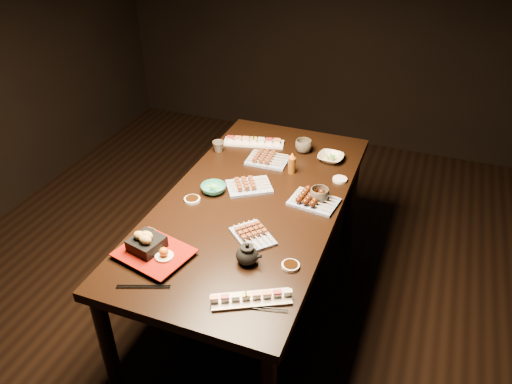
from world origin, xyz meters
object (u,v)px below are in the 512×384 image
yakitori_plate_right (253,233)px  teacup_far_right (303,146)px  teacup_far_left (218,146)px  condiment_bottle (292,163)px  edamame_bowl_green (213,189)px  sushi_platter_far (254,141)px  yakitori_plate_left (268,157)px  sushi_platter_near (251,297)px  tempura_tray (153,246)px  yakitori_plate_center (249,183)px  teacup_near_left (149,239)px  dining_table (253,255)px  teacup_mid_right (319,195)px  edamame_bowl_cream (331,158)px  teapot (247,253)px

yakitori_plate_right → teacup_far_right: bearing=132.5°
teacup_far_left → condiment_bottle: 0.50m
edamame_bowl_green → sushi_platter_far: bearing=89.7°
edamame_bowl_green → yakitori_plate_left: bearing=68.8°
sushi_platter_near → tempura_tray: size_ratio=1.04×
yakitori_plate_center → tempura_tray: 0.71m
edamame_bowl_green → teacup_near_left: bearing=-99.7°
dining_table → edamame_bowl_green: edamame_bowl_green is taller
yakitori_plate_left → teacup_mid_right: (0.39, -0.30, 0.01)m
yakitori_plate_left → edamame_bowl_cream: (0.35, 0.14, -0.01)m
condiment_bottle → tempura_tray: bearing=-111.3°
yakitori_plate_right → condiment_bottle: (-0.01, 0.63, 0.04)m
sushi_platter_far → teacup_far_right: (0.32, 0.01, 0.02)m
yakitori_plate_left → condiment_bottle: size_ratio=1.84×
yakitori_plate_right → teacup_near_left: size_ratio=2.63×
teacup_mid_right → teapot: (-0.18, -0.58, 0.01)m
dining_table → teacup_far_left: (-0.39, 0.42, 0.41)m
yakitori_plate_right → teapot: size_ratio=1.75×
teapot → dining_table: bearing=109.2°
sushi_platter_far → dining_table: bearing=97.4°
yakitori_plate_center → teacup_near_left: size_ratio=2.94×
sushi_platter_near → edamame_bowl_green: (-0.48, 0.67, 0.00)m
sushi_platter_far → tempura_tray: bearing=75.5°
teacup_far_right → condiment_bottle: 0.26m
yakitori_plate_right → edamame_bowl_green: 0.45m
edamame_bowl_cream → teacup_mid_right: 0.45m
sushi_platter_near → teacup_far_left: teacup_far_left is taller
dining_table → yakitori_plate_center: bearing=121.8°
sushi_platter_far → teacup_mid_right: bearing=125.8°
yakitori_plate_right → tempura_tray: tempura_tray is taller
teacup_far_right → teapot: teapot is taller
sushi_platter_near → yakitori_plate_center: bearing=84.3°
yakitori_plate_center → edamame_bowl_green: 0.20m
teacup_far_right → condiment_bottle: (0.01, -0.26, 0.02)m
yakitori_plate_right → teacup_far_left: (-0.50, 0.72, 0.01)m
dining_table → condiment_bottle: bearing=73.9°
dining_table → sushi_platter_far: (-0.22, 0.59, 0.40)m
yakitori_plate_right → condiment_bottle: size_ratio=1.64×
yakitori_plate_center → yakitori_plate_left: same height
dining_table → sushi_platter_near: 0.82m
teacup_near_left → teacup_far_left: size_ratio=1.11×
dining_table → teacup_near_left: (-0.31, -0.52, 0.41)m
teacup_far_left → yakitori_plate_center: bearing=-44.3°
teacup_far_left → teapot: bearing=-58.6°
edamame_bowl_cream → yakitori_plate_left: bearing=-157.4°
teacup_near_left → condiment_bottle: (0.42, 0.86, 0.03)m
teacup_mid_right → teacup_far_right: teacup_far_right is taller
sushi_platter_near → tempura_tray: bearing=141.0°
teacup_mid_right → tempura_tray: bearing=-130.2°
edamame_bowl_green → tempura_tray: tempura_tray is taller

